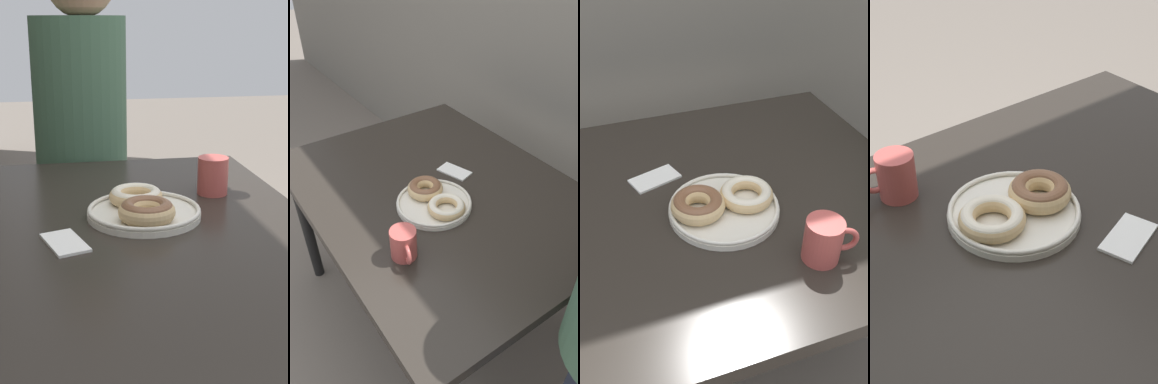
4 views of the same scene
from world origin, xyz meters
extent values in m
cube|color=#28231E|center=(0.00, 0.37, 0.70)|extent=(1.19, 0.91, 0.04)
cylinder|color=black|center=(0.53, 0.76, 0.34)|extent=(0.05, 0.05, 0.68)
cylinder|color=silver|center=(0.07, 0.29, 0.73)|extent=(0.26, 0.26, 0.01)
torus|color=silver|center=(0.07, 0.29, 0.74)|extent=(0.26, 0.26, 0.01)
torus|color=#D6B27A|center=(0.13, 0.30, 0.75)|extent=(0.17, 0.17, 0.03)
torus|color=silver|center=(0.13, 0.30, 0.76)|extent=(0.16, 0.16, 0.03)
torus|color=#D6B27A|center=(0.01, 0.30, 0.76)|extent=(0.18, 0.18, 0.04)
torus|color=brown|center=(0.01, 0.30, 0.76)|extent=(0.16, 0.16, 0.03)
cylinder|color=#B74C47|center=(0.21, 0.09, 0.77)|extent=(0.08, 0.08, 0.10)
cylinder|color=#382114|center=(0.21, 0.09, 0.81)|extent=(0.06, 0.06, 0.00)
torus|color=#B74C47|center=(0.26, 0.08, 0.77)|extent=(0.06, 0.03, 0.06)
cube|color=white|center=(-0.05, 0.48, 0.73)|extent=(0.14, 0.10, 0.01)
camera|label=1|loc=(-1.06, 0.49, 1.16)|focal=50.00mm
camera|label=2|loc=(0.90, -0.28, 1.55)|focal=35.00mm
camera|label=3|loc=(-0.19, -0.43, 1.38)|focal=40.00mm
camera|label=4|loc=(0.59, 0.93, 1.38)|focal=50.00mm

